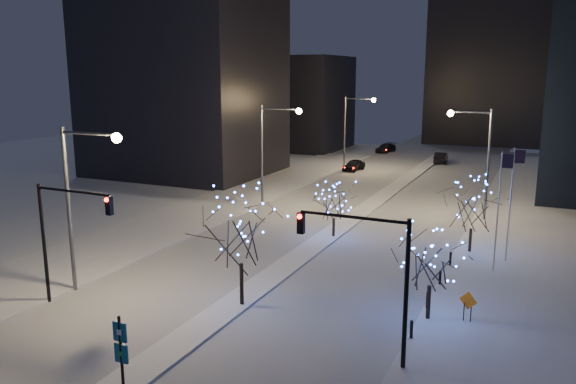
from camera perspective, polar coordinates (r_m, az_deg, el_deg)
The scene contains 25 objects.
ground at distance 29.83m, azimuth -9.57°, elevation -14.09°, with size 160.00×160.00×0.00m, color silver.
road at distance 60.44m, azimuth 9.37°, elevation -0.66°, with size 20.00×130.00×0.02m, color #B0B5C0.
median at distance 55.74m, azimuth 7.99°, elevation -1.62°, with size 2.00×80.00×0.15m, color silver.
east_sidewalk at distance 43.93m, azimuth 23.17°, elevation -6.19°, with size 10.00×90.00×0.15m, color silver.
west_sidewalk at distance 52.87m, azimuth -9.98°, elevation -2.42°, with size 8.00×90.00×0.15m, color silver.
filler_west_near at distance 75.69m, azimuth -10.47°, elevation 10.96°, with size 22.00×18.00×24.00m, color black.
filler_west_far at distance 101.01m, azimuth 0.50°, elevation 9.07°, with size 18.00×16.00×16.00m, color black.
horizon_block at distance 114.65m, azimuth 20.71°, elevation 15.17°, with size 24.00×14.00×42.00m, color black.
street_lamp_w_near at distance 34.80m, azimuth -20.33°, elevation 0.40°, with size 4.40×0.56×10.00m.
street_lamp_w_mid at distance 55.09m, azimuth -1.70°, elevation 5.13°, with size 4.40×0.56×10.00m.
street_lamp_w_far at distance 78.16m, azimuth 6.54°, elevation 7.06°, with size 4.40×0.56×10.00m.
street_lamp_east at distance 52.66m, azimuth 18.77°, elevation 4.13°, with size 3.90×0.56×10.00m.
traffic_signal_west at distance 33.47m, azimuth -21.93°, elevation -3.21°, with size 5.26×0.43×7.00m.
traffic_signal_east at distance 25.26m, azimuth 8.55°, elevation -7.25°, with size 5.26×0.43×7.00m.
flagpoles at distance 40.13m, azimuth 21.25°, elevation -0.70°, with size 1.35×2.60×8.00m.
bollards at distance 34.69m, azimuth 14.62°, elevation -9.43°, with size 0.16×12.16×0.90m.
car_near at distance 77.40m, azimuth 6.71°, elevation 2.73°, with size 1.81×4.50×1.53m, color black.
car_mid at distance 86.69m, azimuth 15.27°, elevation 3.39°, with size 1.68×4.82×1.59m, color black.
car_far at distance 96.53m, azimuth 9.91°, elevation 4.42°, with size 2.04×5.02×1.46m, color black.
holiday_tree_median_near at distance 31.23m, azimuth -4.84°, elevation -3.72°, with size 5.44×5.44×6.89m.
holiday_tree_median_far at distance 44.94m, azimuth 4.70°, elevation -1.01°, with size 4.37×4.37×4.46m.
holiday_tree_plaza_near at distance 30.59m, azimuth 14.30°, elevation -6.79°, with size 4.17×4.17×4.91m.
holiday_tree_plaza_far at distance 42.92m, azimuth 18.24°, elevation -1.35°, with size 5.41×5.41×5.51m.
wayfinding_sign at distance 24.27m, azimuth -16.62°, elevation -14.99°, with size 0.64×0.12×3.61m.
construction_sign at distance 31.57m, azimuth 17.82°, elevation -10.72°, with size 0.96×0.40×1.68m.
Camera 1 is at (15.43, -21.98, 12.99)m, focal length 35.00 mm.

